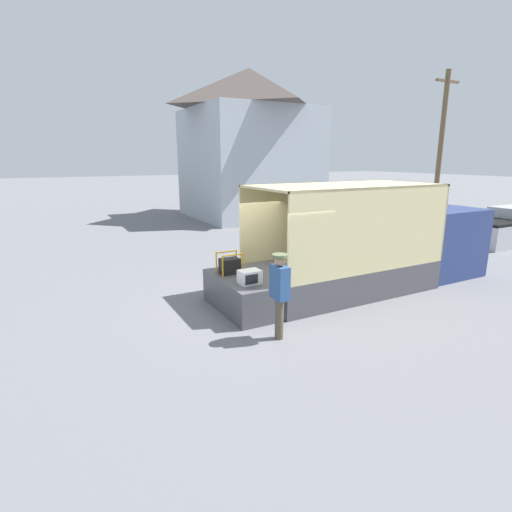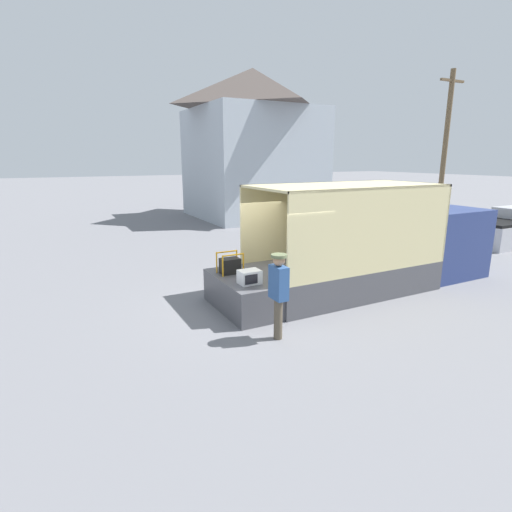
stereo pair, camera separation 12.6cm
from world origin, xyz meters
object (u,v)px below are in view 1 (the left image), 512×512
object	(u,v)px
worker_person	(280,287)
utility_pole	(441,146)
microwave	(250,277)
box_truck	(389,252)
pickup_truck_silver	(512,228)
portable_generator	(230,265)

from	to	relation	value
worker_person	utility_pole	distance (m)	18.84
microwave	box_truck	bearing A→B (deg)	6.10
pickup_truck_silver	utility_pole	bearing A→B (deg)	71.03
microwave	pickup_truck_silver	bearing A→B (deg)	8.63
box_truck	portable_generator	distance (m)	5.06
portable_generator	worker_person	world-z (taller)	worker_person
box_truck	utility_pole	size ratio (longest dim) A/B	0.91
microwave	worker_person	size ratio (longest dim) A/B	0.27
pickup_truck_silver	utility_pole	distance (m)	6.95
worker_person	pickup_truck_silver	xyz separation A→B (m)	(14.29, 3.48, -0.48)
box_truck	utility_pole	xyz separation A→B (m)	(11.21, 7.21, 3.43)
box_truck	worker_person	distance (m)	5.34
pickup_truck_silver	worker_person	bearing A→B (deg)	-166.32
microwave	portable_generator	world-z (taller)	portable_generator
box_truck	utility_pole	world-z (taller)	utility_pole
pickup_truck_silver	microwave	bearing A→B (deg)	-171.37
portable_generator	pickup_truck_silver	xyz separation A→B (m)	(14.33, 1.17, -0.39)
microwave	worker_person	bearing A→B (deg)	-89.95
worker_person	pickup_truck_silver	distance (m)	14.72
worker_person	pickup_truck_silver	world-z (taller)	worker_person
microwave	portable_generator	bearing A→B (deg)	91.95
box_truck	worker_person	size ratio (longest dim) A/B	4.19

